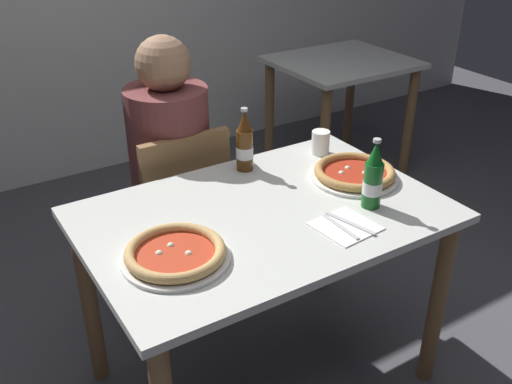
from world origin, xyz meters
TOP-DOWN VIEW (x-y plane):
  - ground_plane at (0.00, 0.00)m, footprint 8.00×8.00m
  - dining_table_main at (0.00, 0.00)m, footprint 1.20×0.80m
  - chair_behind_table at (-0.05, 0.61)m, footprint 0.41×0.41m
  - diner_seated at (-0.05, 0.66)m, footprint 0.34×0.34m
  - dining_table_background at (1.40, 1.30)m, footprint 0.80×0.70m
  - pizza_margherita_near at (0.42, 0.03)m, footprint 0.33×0.33m
  - pizza_marinara_far at (-0.37, -0.10)m, footprint 0.32×0.32m
  - beer_bottle_left at (0.11, 0.31)m, footprint 0.07×0.07m
  - beer_bottle_center at (0.33, -0.16)m, footprint 0.07×0.07m
  - napkin_with_cutlery at (0.17, -0.22)m, footprint 0.20×0.20m
  - paper_cup at (0.44, 0.27)m, footprint 0.07×0.07m

SIDE VIEW (x-z plane):
  - ground_plane at x=0.00m, z-range 0.00..0.00m
  - chair_behind_table at x=-0.05m, z-range 0.06..0.91m
  - diner_seated at x=-0.05m, z-range -0.02..1.19m
  - dining_table_background at x=1.40m, z-range 0.22..0.97m
  - dining_table_main at x=0.00m, z-range 0.26..1.01m
  - napkin_with_cutlery at x=0.17m, z-range 0.75..0.76m
  - pizza_margherita_near at x=0.42m, z-range 0.75..0.79m
  - pizza_marinara_far at x=-0.37m, z-range 0.75..0.79m
  - paper_cup at x=0.44m, z-range 0.75..0.84m
  - beer_bottle_left at x=0.11m, z-range 0.73..0.98m
  - beer_bottle_center at x=0.33m, z-range 0.73..0.98m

